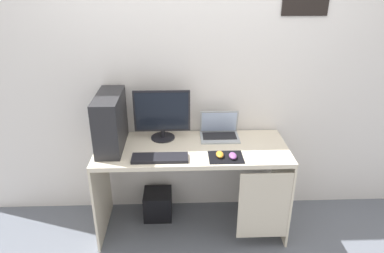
# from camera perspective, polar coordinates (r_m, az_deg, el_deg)

# --- Properties ---
(ground_plane) EXTENTS (8.00, 8.00, 0.00)m
(ground_plane) POSITION_cam_1_polar(r_m,az_deg,el_deg) (3.26, 0.00, -15.57)
(ground_plane) COLOR slate
(wall_back) EXTENTS (4.00, 0.05, 2.60)m
(wall_back) POSITION_cam_1_polar(r_m,az_deg,el_deg) (2.95, -0.20, 8.84)
(wall_back) COLOR silver
(wall_back) RESTS_ON ground_plane
(desk) EXTENTS (1.53, 0.60, 0.78)m
(desk) POSITION_cam_1_polar(r_m,az_deg,el_deg) (2.89, 0.42, -6.17)
(desk) COLOR beige
(desk) RESTS_ON ground_plane
(pc_tower) EXTENTS (0.19, 0.50, 0.43)m
(pc_tower) POSITION_cam_1_polar(r_m,az_deg,el_deg) (2.82, -13.01, 0.81)
(pc_tower) COLOR #232326
(pc_tower) RESTS_ON desk
(monitor) EXTENTS (0.46, 0.20, 0.42)m
(monitor) POSITION_cam_1_polar(r_m,az_deg,el_deg) (2.88, -4.85, 1.85)
(monitor) COLOR black
(monitor) RESTS_ON desk
(laptop) EXTENTS (0.32, 0.23, 0.22)m
(laptop) POSITION_cam_1_polar(r_m,az_deg,el_deg) (2.98, 4.43, -0.86)
(laptop) COLOR #9EA3A8
(laptop) RESTS_ON desk
(keyboard) EXTENTS (0.42, 0.14, 0.02)m
(keyboard) POSITION_cam_1_polar(r_m,az_deg,el_deg) (2.65, -5.19, -5.07)
(keyboard) COLOR black
(keyboard) RESTS_ON desk
(mousepad) EXTENTS (0.26, 0.20, 0.00)m
(mousepad) POSITION_cam_1_polar(r_m,az_deg,el_deg) (2.68, 5.47, -4.95)
(mousepad) COLOR black
(mousepad) RESTS_ON desk
(mouse_left) EXTENTS (0.06, 0.10, 0.03)m
(mouse_left) POSITION_cam_1_polar(r_m,az_deg,el_deg) (2.68, 4.50, -4.50)
(mouse_left) COLOR orange
(mouse_left) RESTS_ON mousepad
(mouse_right) EXTENTS (0.06, 0.10, 0.03)m
(mouse_right) POSITION_cam_1_polar(r_m,az_deg,el_deg) (2.67, 6.59, -4.71)
(mouse_right) COLOR #8C4C99
(mouse_right) RESTS_ON mousepad
(subwoofer) EXTENTS (0.25, 0.25, 0.25)m
(subwoofer) POSITION_cam_1_polar(r_m,az_deg,el_deg) (3.30, -5.51, -12.31)
(subwoofer) COLOR black
(subwoofer) RESTS_ON ground_plane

